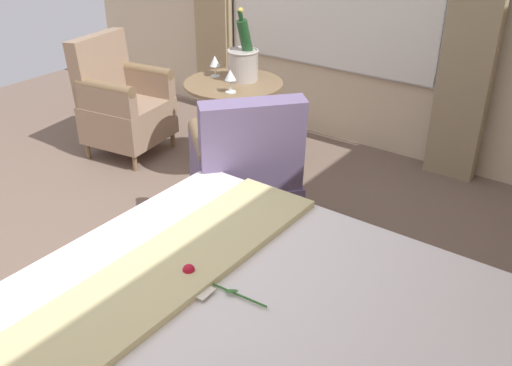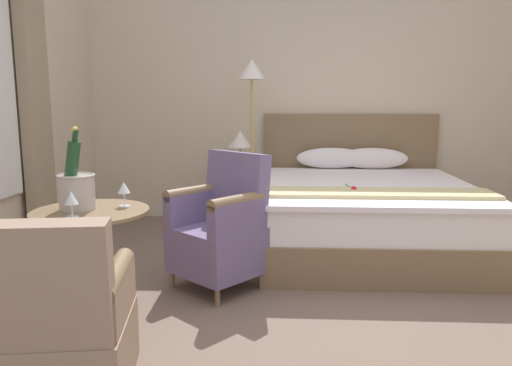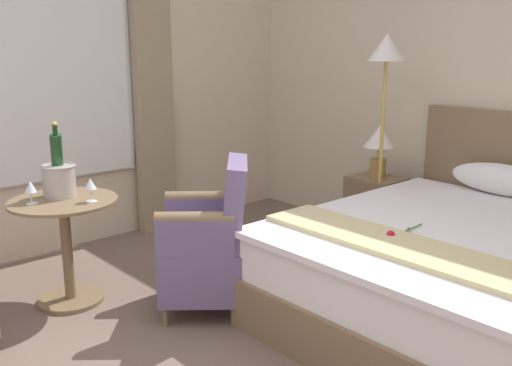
# 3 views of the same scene
# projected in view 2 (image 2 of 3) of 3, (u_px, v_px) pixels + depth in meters

# --- Properties ---
(ground_plane) EXTENTS (6.85, 6.85, 0.00)m
(ground_plane) POSITION_uv_depth(u_px,v_px,m) (343.00, 316.00, 3.20)
(ground_plane) COLOR #715C4F
(wall_headboard_side) EXTENTS (5.33, 0.12, 2.99)m
(wall_headboard_side) POSITION_uv_depth(u_px,v_px,m) (318.00, 88.00, 5.64)
(wall_headboard_side) COLOR beige
(wall_headboard_side) RESTS_ON ground
(bed) EXTENTS (1.92, 2.24, 1.21)m
(bed) POSITION_uv_depth(u_px,v_px,m) (363.00, 210.00, 4.68)
(bed) COLOR #7D6344
(bed) RESTS_ON ground
(nightstand) EXTENTS (0.45, 0.37, 0.61)m
(nightstand) POSITION_uv_depth(u_px,v_px,m) (240.00, 199.00, 5.43)
(nightstand) COLOR #7D6344
(nightstand) RESTS_ON ground
(bedside_lamp) EXTENTS (0.25, 0.25, 0.44)m
(bedside_lamp) POSITION_uv_depth(u_px,v_px,m) (240.00, 144.00, 5.34)
(bedside_lamp) COLOR olive
(bedside_lamp) RESTS_ON nightstand
(floor_lamp_brass) EXTENTS (0.28, 0.28, 1.78)m
(floor_lamp_brass) POSITION_uv_depth(u_px,v_px,m) (252.00, 94.00, 5.09)
(floor_lamp_brass) COLOR gold
(floor_lamp_brass) RESTS_ON ground
(side_table_round) EXTENTS (0.70, 0.70, 0.72)m
(side_table_round) POSITION_uv_depth(u_px,v_px,m) (93.00, 255.00, 3.05)
(side_table_round) COLOR #7D6344
(side_table_round) RESTS_ON ground
(champagne_bucket) EXTENTS (0.22, 0.22, 0.50)m
(champagne_bucket) POSITION_uv_depth(u_px,v_px,m) (76.00, 186.00, 3.00)
(champagne_bucket) COLOR #B4ABA4
(champagne_bucket) RESTS_ON side_table_round
(wine_glass_near_bucket) EXTENTS (0.08, 0.08, 0.15)m
(wine_glass_near_bucket) POSITION_uv_depth(u_px,v_px,m) (71.00, 199.00, 2.80)
(wine_glass_near_bucket) COLOR white
(wine_glass_near_bucket) RESTS_ON side_table_round
(wine_glass_near_edge) EXTENTS (0.08, 0.08, 0.16)m
(wine_glass_near_edge) POSITION_uv_depth(u_px,v_px,m) (124.00, 189.00, 3.09)
(wine_glass_near_edge) COLOR white
(wine_glass_near_edge) RESTS_ON side_table_round
(armchair_by_window) EXTENTS (0.79, 0.79, 0.99)m
(armchair_by_window) POSITION_uv_depth(u_px,v_px,m) (220.00, 229.00, 3.65)
(armchair_by_window) COLOR #7D6344
(armchair_by_window) RESTS_ON ground
(armchair_facing_bed) EXTENTS (0.65, 0.65, 0.93)m
(armchair_facing_bed) POSITION_uv_depth(u_px,v_px,m) (57.00, 331.00, 2.10)
(armchair_facing_bed) COLOR #7D6344
(armchair_facing_bed) RESTS_ON ground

